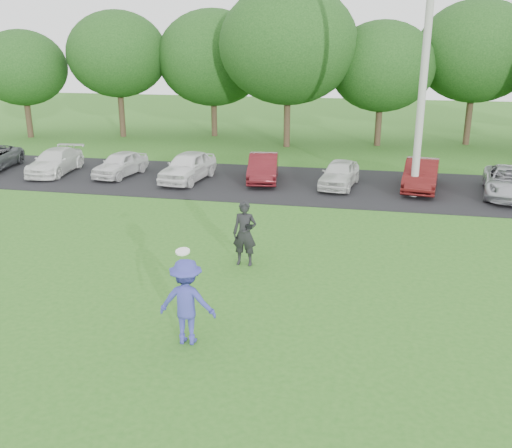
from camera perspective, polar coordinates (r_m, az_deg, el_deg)
The scene contains 7 objects.
ground at distance 11.90m, azimuth -3.50°, elevation -11.13°, with size 100.00×100.00×0.00m, color #2C651D.
parking_lot at distance 23.89m, azimuth 4.65°, elevation 3.98°, with size 32.00×6.50×0.03m, color black.
utility_pole at distance 22.08m, azimuth 16.59°, elevation 15.83°, with size 0.28×0.28×10.44m, color #A3A29E.
frisbee_player at distance 11.36m, azimuth -6.93°, elevation -7.71°, with size 1.16×0.74×2.08m.
camera_bystander at distance 15.10m, azimuth -1.13°, elevation -0.94°, with size 0.65×0.45×1.77m.
parked_cars at distance 23.55m, azimuth 6.21°, elevation 5.18°, with size 31.02×4.50×1.22m.
tree_row at distance 32.81m, azimuth 9.87°, elevation 16.23°, with size 42.39×9.85×8.64m.
Camera 1 is at (2.81, -10.01, 5.79)m, focal length 40.00 mm.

